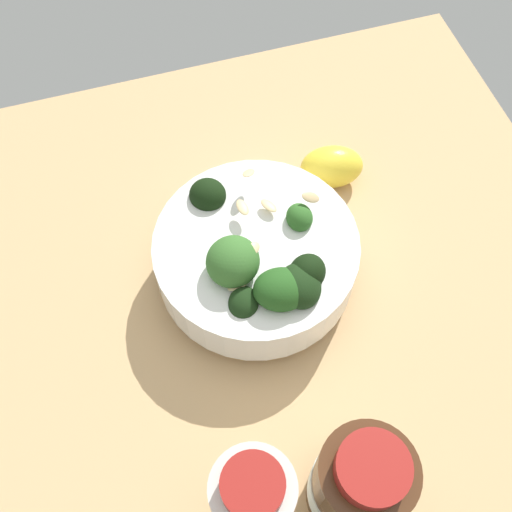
% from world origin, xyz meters
% --- Properties ---
extents(ground_plane, '(0.63, 0.63, 0.04)m').
position_xyz_m(ground_plane, '(0.00, 0.00, -0.02)').
color(ground_plane, tan).
extents(bowl_of_broccoli, '(0.19, 0.19, 0.11)m').
position_xyz_m(bowl_of_broccoli, '(0.02, -0.02, 0.04)').
color(bowl_of_broccoli, white).
rests_on(bowl_of_broccoli, ground_plane).
extents(lemon_wedge, '(0.07, 0.06, 0.05)m').
position_xyz_m(lemon_wedge, '(-0.09, -0.11, 0.02)').
color(lemon_wedge, yellow).
rests_on(lemon_wedge, ground_plane).
extents(bottle_tall, '(0.07, 0.07, 0.13)m').
position_xyz_m(bottle_tall, '(0.01, 0.20, 0.06)').
color(bottle_tall, '#472814').
rests_on(bottle_tall, ground_plane).
extents(bottle_short, '(0.06, 0.06, 0.14)m').
position_xyz_m(bottle_short, '(0.09, 0.19, 0.07)').
color(bottle_short, beige).
rests_on(bottle_short, ground_plane).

